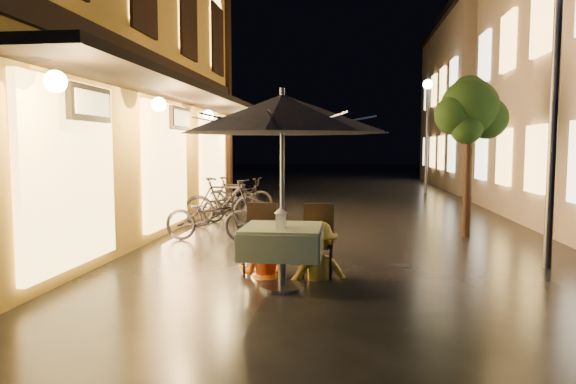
# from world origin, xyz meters

# --- Properties ---
(ground) EXTENTS (90.00, 90.00, 0.00)m
(ground) POSITION_xyz_m (0.00, 0.00, 0.00)
(ground) COLOR black
(ground) RESTS_ON ground
(west_building) EXTENTS (5.90, 11.40, 7.40)m
(west_building) POSITION_xyz_m (-5.72, 4.00, 3.71)
(west_building) COLOR gold
(west_building) RESTS_ON ground
(east_building_far) EXTENTS (7.30, 10.30, 7.30)m
(east_building_far) POSITION_xyz_m (7.49, 18.00, 3.66)
(east_building_far) COLOR #B2A590
(east_building_far) RESTS_ON ground
(street_tree) EXTENTS (1.43, 1.20, 3.15)m
(street_tree) POSITION_xyz_m (2.41, 4.51, 2.42)
(street_tree) COLOR black
(street_tree) RESTS_ON ground
(streetlamp_near) EXTENTS (0.36, 0.36, 4.23)m
(streetlamp_near) POSITION_xyz_m (3.00, 2.00, 2.92)
(streetlamp_near) COLOR #59595E
(streetlamp_near) RESTS_ON ground
(streetlamp_far) EXTENTS (0.36, 0.36, 4.23)m
(streetlamp_far) POSITION_xyz_m (3.00, 14.00, 2.92)
(streetlamp_far) COLOR #59595E
(streetlamp_far) RESTS_ON ground
(cafe_table) EXTENTS (0.99, 0.99, 0.78)m
(cafe_table) POSITION_xyz_m (-0.69, 0.47, 0.59)
(cafe_table) COLOR #59595E
(cafe_table) RESTS_ON ground
(patio_umbrella) EXTENTS (2.58, 2.58, 2.46)m
(patio_umbrella) POSITION_xyz_m (-0.69, 0.47, 2.15)
(patio_umbrella) COLOR #59595E
(patio_umbrella) RESTS_ON ground
(cafe_chair_left) EXTENTS (0.42, 0.42, 0.97)m
(cafe_chair_left) POSITION_xyz_m (-1.09, 1.21, 0.54)
(cafe_chair_left) COLOR black
(cafe_chair_left) RESTS_ON ground
(cafe_chair_right) EXTENTS (0.42, 0.42, 0.97)m
(cafe_chair_right) POSITION_xyz_m (-0.29, 1.21, 0.54)
(cafe_chair_right) COLOR black
(cafe_chair_right) RESTS_ON ground
(table_lantern) EXTENTS (0.16, 0.16, 0.25)m
(table_lantern) POSITION_xyz_m (-0.69, 0.33, 0.92)
(table_lantern) COLOR white
(table_lantern) RESTS_ON cafe_table
(person_orange) EXTENTS (0.73, 0.58, 1.45)m
(person_orange) POSITION_xyz_m (-1.02, 1.07, 0.73)
(person_orange) COLOR orange
(person_orange) RESTS_ON ground
(person_yellow) EXTENTS (1.09, 0.84, 1.49)m
(person_yellow) POSITION_xyz_m (-0.28, 1.01, 0.74)
(person_yellow) COLOR gold
(person_yellow) RESTS_ON ground
(bicycle_0) EXTENTS (1.77, 0.70, 0.91)m
(bicycle_0) POSITION_xyz_m (-2.43, 3.50, 0.46)
(bicycle_0) COLOR #23222A
(bicycle_0) RESTS_ON ground
(bicycle_1) EXTENTS (1.83, 0.58, 1.09)m
(bicycle_1) POSITION_xyz_m (-2.58, 5.11, 0.54)
(bicycle_1) COLOR black
(bicycle_1) RESTS_ON ground
(bicycle_2) EXTENTS (1.62, 0.77, 0.82)m
(bicycle_2) POSITION_xyz_m (-2.47, 5.85, 0.41)
(bicycle_2) COLOR black
(bicycle_2) RESTS_ON ground
(bicycle_3) EXTENTS (1.71, 1.08, 1.00)m
(bicycle_3) POSITION_xyz_m (-2.78, 6.80, 0.50)
(bicycle_3) COLOR black
(bicycle_3) RESTS_ON ground
(bicycle_4) EXTENTS (1.87, 0.90, 0.95)m
(bicycle_4) POSITION_xyz_m (-2.73, 7.55, 0.47)
(bicycle_4) COLOR #222228
(bicycle_4) RESTS_ON ground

